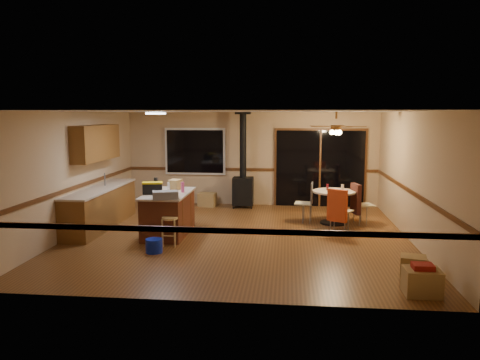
# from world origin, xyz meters

# --- Properties ---
(floor) EXTENTS (7.00, 7.00, 0.00)m
(floor) POSITION_xyz_m (0.00, 0.00, 0.00)
(floor) COLOR brown
(floor) RESTS_ON ground
(ceiling) EXTENTS (7.00, 7.00, 0.00)m
(ceiling) POSITION_xyz_m (0.00, 0.00, 2.60)
(ceiling) COLOR silver
(ceiling) RESTS_ON ground
(wall_back) EXTENTS (7.00, 0.00, 7.00)m
(wall_back) POSITION_xyz_m (0.00, 3.50, 1.30)
(wall_back) COLOR tan
(wall_back) RESTS_ON ground
(wall_front) EXTENTS (7.00, 0.00, 7.00)m
(wall_front) POSITION_xyz_m (0.00, -3.50, 1.30)
(wall_front) COLOR tan
(wall_front) RESTS_ON ground
(wall_left) EXTENTS (0.00, 7.00, 7.00)m
(wall_left) POSITION_xyz_m (-3.50, 0.00, 1.30)
(wall_left) COLOR tan
(wall_left) RESTS_ON ground
(wall_right) EXTENTS (0.00, 7.00, 7.00)m
(wall_right) POSITION_xyz_m (3.50, 0.00, 1.30)
(wall_right) COLOR tan
(wall_right) RESTS_ON ground
(chair_rail) EXTENTS (7.00, 7.00, 0.08)m
(chair_rail) POSITION_xyz_m (0.00, 0.00, 1.00)
(chair_rail) COLOR #4F2B13
(chair_rail) RESTS_ON ground
(window) EXTENTS (1.72, 0.10, 1.32)m
(window) POSITION_xyz_m (-1.60, 3.45, 1.50)
(window) COLOR black
(window) RESTS_ON ground
(sliding_door) EXTENTS (2.52, 0.10, 2.10)m
(sliding_door) POSITION_xyz_m (1.90, 3.45, 1.05)
(sliding_door) COLOR black
(sliding_door) RESTS_ON ground
(lower_cabinets) EXTENTS (0.60, 3.00, 0.86)m
(lower_cabinets) POSITION_xyz_m (-3.20, 0.50, 0.43)
(lower_cabinets) COLOR brown
(lower_cabinets) RESTS_ON ground
(countertop) EXTENTS (0.64, 3.04, 0.04)m
(countertop) POSITION_xyz_m (-3.20, 0.50, 0.88)
(countertop) COLOR #BEAA93
(countertop) RESTS_ON lower_cabinets
(upper_cabinets) EXTENTS (0.35, 2.00, 0.80)m
(upper_cabinets) POSITION_xyz_m (-3.33, 0.70, 1.90)
(upper_cabinets) COLOR brown
(upper_cabinets) RESTS_ON ground
(kitchen_island) EXTENTS (0.88, 1.68, 0.90)m
(kitchen_island) POSITION_xyz_m (-1.50, 0.00, 0.45)
(kitchen_island) COLOR #512414
(kitchen_island) RESTS_ON ground
(wood_stove) EXTENTS (0.55, 0.50, 2.52)m
(wood_stove) POSITION_xyz_m (-0.20, 3.05, 0.73)
(wood_stove) COLOR black
(wood_stove) RESTS_ON ground
(ceiling_fan) EXTENTS (0.24, 0.24, 0.55)m
(ceiling_fan) POSITION_xyz_m (2.10, 1.35, 2.21)
(ceiling_fan) COLOR brown
(ceiling_fan) RESTS_ON ceiling
(fluorescent_strip) EXTENTS (0.10, 1.20, 0.04)m
(fluorescent_strip) POSITION_xyz_m (-1.80, 0.30, 2.56)
(fluorescent_strip) COLOR white
(fluorescent_strip) RESTS_ON ceiling
(toolbox_grey) EXTENTS (0.55, 0.41, 0.15)m
(toolbox_grey) POSITION_xyz_m (-1.36, -0.72, 0.98)
(toolbox_grey) COLOR slate
(toolbox_grey) RESTS_ON kitchen_island
(toolbox_black) EXTENTS (0.43, 0.29, 0.22)m
(toolbox_black) POSITION_xyz_m (-1.78, -0.19, 1.01)
(toolbox_black) COLOR black
(toolbox_black) RESTS_ON kitchen_island
(toolbox_yellow_lid) EXTENTS (0.45, 0.30, 0.03)m
(toolbox_yellow_lid) POSITION_xyz_m (-1.78, -0.19, 1.13)
(toolbox_yellow_lid) COLOR gold
(toolbox_yellow_lid) RESTS_ON toolbox_black
(box_on_island) EXTENTS (0.29, 0.35, 0.21)m
(box_on_island) POSITION_xyz_m (-1.46, 0.50, 1.00)
(box_on_island) COLOR olive
(box_on_island) RESTS_ON kitchen_island
(bottle_dark) EXTENTS (0.10, 0.10, 0.29)m
(bottle_dark) POSITION_xyz_m (-1.82, 0.22, 1.05)
(bottle_dark) COLOR black
(bottle_dark) RESTS_ON kitchen_island
(bottle_pink) EXTENTS (0.09, 0.09, 0.22)m
(bottle_pink) POSITION_xyz_m (-1.20, 0.07, 1.01)
(bottle_pink) COLOR #D84C8C
(bottle_pink) RESTS_ON kitchen_island
(bottle_white) EXTENTS (0.07, 0.07, 0.18)m
(bottle_white) POSITION_xyz_m (-1.58, 0.36, 0.99)
(bottle_white) COLOR white
(bottle_white) RESTS_ON kitchen_island
(bar_stool) EXTENTS (0.37, 0.37, 0.57)m
(bar_stool) POSITION_xyz_m (-1.25, -0.85, 0.28)
(bar_stool) COLOR tan
(bar_stool) RESTS_ON floor
(blue_bucket) EXTENTS (0.33, 0.33, 0.26)m
(blue_bucket) POSITION_xyz_m (-1.43, -1.34, 0.13)
(blue_bucket) COLOR #0C20A9
(blue_bucket) RESTS_ON floor
(dining_table) EXTENTS (0.99, 0.99, 0.78)m
(dining_table) POSITION_xyz_m (2.10, 1.35, 0.53)
(dining_table) COLOR black
(dining_table) RESTS_ON ground
(glass_red) EXTENTS (0.06, 0.06, 0.14)m
(glass_red) POSITION_xyz_m (1.95, 1.45, 0.85)
(glass_red) COLOR #590C14
(glass_red) RESTS_ON dining_table
(glass_cream) EXTENTS (0.08, 0.08, 0.16)m
(glass_cream) POSITION_xyz_m (2.28, 1.30, 0.86)
(glass_cream) COLOR beige
(glass_cream) RESTS_ON dining_table
(chair_left) EXTENTS (0.45, 0.44, 0.51)m
(chair_left) POSITION_xyz_m (1.50, 1.44, 0.59)
(chair_left) COLOR #B6AE87
(chair_left) RESTS_ON ground
(chair_near) EXTENTS (0.60, 0.62, 0.70)m
(chair_near) POSITION_xyz_m (2.10, 0.50, 0.60)
(chair_near) COLOR #B6AE87
(chair_near) RESTS_ON ground
(chair_right) EXTENTS (0.55, 0.52, 0.70)m
(chair_right) POSITION_xyz_m (2.62, 1.36, 0.60)
(chair_right) COLOR #B6AE87
(chair_right) RESTS_ON ground
(box_under_window) EXTENTS (0.51, 0.42, 0.37)m
(box_under_window) POSITION_xyz_m (-1.21, 3.10, 0.19)
(box_under_window) COLOR olive
(box_under_window) RESTS_ON floor
(box_corner_a) EXTENTS (0.50, 0.42, 0.38)m
(box_corner_a) POSITION_xyz_m (2.93, -2.94, 0.19)
(box_corner_a) COLOR olive
(box_corner_a) RESTS_ON floor
(box_corner_b) EXTENTS (0.45, 0.41, 0.32)m
(box_corner_b) POSITION_xyz_m (3.02, -2.13, 0.16)
(box_corner_b) COLOR olive
(box_corner_b) RESTS_ON floor
(box_small_red) EXTENTS (0.29, 0.24, 0.08)m
(box_small_red) POSITION_xyz_m (2.93, -2.94, 0.41)
(box_small_red) COLOR maroon
(box_small_red) RESTS_ON box_corner_a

